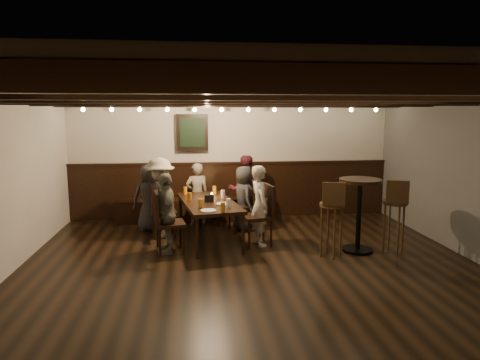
{
  "coord_description": "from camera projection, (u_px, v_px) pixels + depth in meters",
  "views": [
    {
      "loc": [
        -0.81,
        -5.17,
        2.14
      ],
      "look_at": [
        -0.08,
        1.3,
        1.11
      ],
      "focal_mm": 32.0,
      "sensor_mm": 36.0,
      "label": 1
    }
  ],
  "objects": [
    {
      "name": "room",
      "position": [
        223.0,
        174.0,
        7.47
      ],
      "size": [
        7.0,
        7.0,
        7.0
      ],
      "color": "black",
      "rests_on": "ground"
    },
    {
      "name": "dining_table",
      "position": [
        209.0,
        204.0,
        7.13
      ],
      "size": [
        1.1,
        1.91,
        0.68
      ],
      "rotation": [
        0.0,
        0.0,
        0.17
      ],
      "color": "black",
      "rests_on": "floor"
    },
    {
      "name": "chair_left_near",
      "position": [
        163.0,
        221.0,
        7.41
      ],
      "size": [
        0.49,
        0.49,
        0.92
      ],
      "rotation": [
        0.0,
        0.0,
        -1.4
      ],
      "color": "black",
      "rests_on": "floor"
    },
    {
      "name": "chair_left_far",
      "position": [
        169.0,
        234.0,
        6.55
      ],
      "size": [
        0.5,
        0.5,
        0.96
      ],
      "rotation": [
        0.0,
        0.0,
        -1.4
      ],
      "color": "black",
      "rests_on": "floor"
    },
    {
      "name": "chair_right_near",
      "position": [
        242.0,
        215.0,
        7.8
      ],
      "size": [
        0.49,
        0.49,
        0.94
      ],
      "rotation": [
        0.0,
        0.0,
        1.74
      ],
      "color": "black",
      "rests_on": "floor"
    },
    {
      "name": "chair_right_far",
      "position": [
        258.0,
        227.0,
        6.95
      ],
      "size": [
        0.52,
        0.52,
        0.99
      ],
      "rotation": [
        0.0,
        0.0,
        1.74
      ],
      "color": "black",
      "rests_on": "floor"
    },
    {
      "name": "person_bench_left",
      "position": [
        150.0,
        198.0,
        7.73
      ],
      "size": [
        0.66,
        0.49,
        1.23
      ],
      "primitive_type": "imported",
      "rotation": [
        0.0,
        0.0,
        3.31
      ],
      "color": "#2A2B2D",
      "rests_on": "floor"
    },
    {
      "name": "person_bench_centre",
      "position": [
        197.0,
        194.0,
        8.12
      ],
      "size": [
        0.48,
        0.36,
        1.2
      ],
      "primitive_type": "imported",
      "rotation": [
        0.0,
        0.0,
        3.31
      ],
      "color": "slate",
      "rests_on": "floor"
    },
    {
      "name": "person_bench_right",
      "position": [
        245.0,
        190.0,
        8.22
      ],
      "size": [
        0.72,
        0.61,
        1.33
      ],
      "primitive_type": "imported",
      "rotation": [
        0.0,
        0.0,
        3.31
      ],
      "color": "#511B24",
      "rests_on": "floor"
    },
    {
      "name": "person_left_near",
      "position": [
        160.0,
        198.0,
        7.34
      ],
      "size": [
        0.66,
        0.97,
        1.39
      ],
      "primitive_type": "imported",
      "rotation": [
        0.0,
        0.0,
        -1.4
      ],
      "color": "#9D9485",
      "rests_on": "floor"
    },
    {
      "name": "person_left_far",
      "position": [
        166.0,
        213.0,
        6.49
      ],
      "size": [
        0.42,
        0.77,
        1.24
      ],
      "primitive_type": "imported",
      "rotation": [
        0.0,
        0.0,
        -1.4
      ],
      "color": "slate",
      "rests_on": "floor"
    },
    {
      "name": "person_right_near",
      "position": [
        244.0,
        198.0,
        7.76
      ],
      "size": [
        0.47,
        0.64,
        1.19
      ],
      "primitive_type": "imported",
      "rotation": [
        0.0,
        0.0,
        1.74
      ],
      "color": "#29282B",
      "rests_on": "floor"
    },
    {
      "name": "person_right_far",
      "position": [
        260.0,
        205.0,
        6.9
      ],
      "size": [
        0.39,
        0.52,
        1.31
      ],
      "primitive_type": "imported",
      "rotation": [
        0.0,
        0.0,
        1.74
      ],
      "color": "#BEB2A0",
      "rests_on": "floor"
    },
    {
      "name": "pint_a",
      "position": [
        185.0,
        191.0,
        7.69
      ],
      "size": [
        0.07,
        0.07,
        0.14
      ],
      "primitive_type": "cylinder",
      "color": "#BF7219",
      "rests_on": "dining_table"
    },
    {
      "name": "pint_b",
      "position": [
        214.0,
        190.0,
        7.79
      ],
      "size": [
        0.07,
        0.07,
        0.14
      ],
      "primitive_type": "cylinder",
      "color": "#BF7219",
      "rests_on": "dining_table"
    },
    {
      "name": "pint_c",
      "position": [
        190.0,
        197.0,
        7.12
      ],
      "size": [
        0.07,
        0.07,
        0.14
      ],
      "primitive_type": "cylinder",
      "color": "#BF7219",
      "rests_on": "dining_table"
    },
    {
      "name": "pint_d",
      "position": [
        223.0,
        194.0,
        7.38
      ],
      "size": [
        0.07,
        0.07,
        0.14
      ],
      "primitive_type": "cylinder",
      "color": "silver",
      "rests_on": "dining_table"
    },
    {
      "name": "pint_e",
      "position": [
        201.0,
        203.0,
        6.62
      ],
      "size": [
        0.07,
        0.07,
        0.14
      ],
      "primitive_type": "cylinder",
      "color": "#BF7219",
      "rests_on": "dining_table"
    },
    {
      "name": "pint_f",
      "position": [
        228.0,
        203.0,
        6.64
      ],
      "size": [
        0.07,
        0.07,
        0.14
      ],
      "primitive_type": "cylinder",
      "color": "silver",
      "rests_on": "dining_table"
    },
    {
      "name": "pint_g",
      "position": [
        223.0,
        207.0,
        6.36
      ],
      "size": [
        0.07,
        0.07,
        0.14
      ],
      "primitive_type": "cylinder",
      "color": "#BF7219",
      "rests_on": "dining_table"
    },
    {
      "name": "plate_near",
      "position": [
        208.0,
        211.0,
        6.41
      ],
      "size": [
        0.24,
        0.24,
        0.01
      ],
      "primitive_type": "cylinder",
      "color": "white",
      "rests_on": "dining_table"
    },
    {
      "name": "plate_far",
      "position": [
        223.0,
        204.0,
        6.88
      ],
      "size": [
        0.24,
        0.24,
        0.01
      ],
      "primitive_type": "cylinder",
      "color": "white",
      "rests_on": "dining_table"
    },
    {
      "name": "condiment_caddy",
      "position": [
        209.0,
        198.0,
        7.06
      ],
      "size": [
        0.15,
        0.1,
        0.12
      ],
      "primitive_type": "cube",
      "color": "black",
      "rests_on": "dining_table"
    },
    {
      "name": "candle",
      "position": [
        212.0,
        196.0,
        7.43
      ],
      "size": [
        0.05,
        0.05,
        0.05
      ],
      "primitive_type": "cylinder",
      "color": "beige",
      "rests_on": "dining_table"
    },
    {
      "name": "high_top_table",
      "position": [
        359.0,
        204.0,
        6.55
      ],
      "size": [
        0.64,
        0.64,
        1.14
      ],
      "color": "black",
      "rests_on": "floor"
    },
    {
      "name": "bar_stool_left",
      "position": [
        331.0,
        229.0,
        6.34
      ],
      "size": [
        0.38,
        0.4,
        1.16
      ],
      "rotation": [
        0.0,
        0.0,
        -0.21
      ],
      "color": "#392212",
      "rests_on": "floor"
    },
    {
      "name": "bar_stool_right",
      "position": [
        394.0,
        226.0,
        6.5
      ],
      "size": [
        0.39,
        0.41,
        1.16
      ],
      "rotation": [
        0.0,
        0.0,
        -0.32
      ],
      "color": "#392212",
      "rests_on": "floor"
    }
  ]
}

